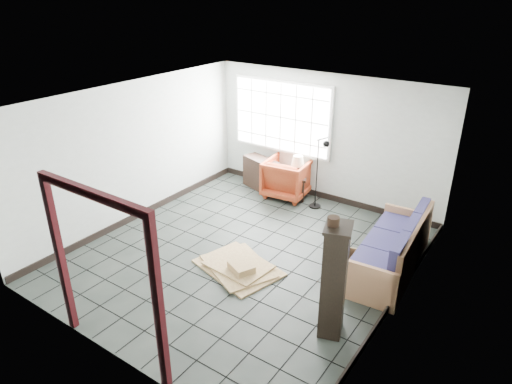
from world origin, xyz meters
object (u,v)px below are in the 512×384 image
Objects in this scene: armchair at (287,176)px; side_table at (295,180)px; futon_sofa at (394,252)px; tall_shelf at (334,280)px.

armchair is 0.20m from side_table.
side_table is (-2.62, 1.47, 0.08)m from futon_sofa.
side_table is at bearing 108.38° from tall_shelf.
side_table is 0.39× the size of tall_shelf.
futon_sofa is at bearing 65.62° from tall_shelf.
side_table is at bearing 173.22° from armchair.
armchair is (-2.81, 1.47, 0.11)m from futon_sofa.
side_table is (0.20, 0.00, -0.04)m from armchair.
futon_sofa reaches higher than armchair.
futon_sofa is at bearing -29.34° from side_table.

